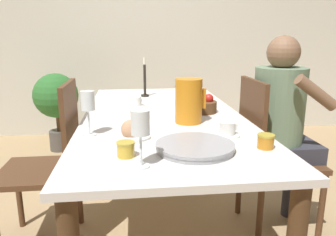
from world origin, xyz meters
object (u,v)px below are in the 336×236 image
Objects in this scene: person_seated at (284,118)px; wine_glass_juice at (140,126)px; jam_jar_red at (126,149)px; bread_plate at (130,132)px; teacup_near_person at (227,130)px; serving_tray at (195,147)px; potted_plant at (56,99)px; red_pitcher at (189,101)px; teacup_across at (136,102)px; chair_person_side at (269,153)px; jam_jar_amber at (266,141)px; wine_glass_water at (88,103)px; fruit_bowl at (202,105)px; candlestick_tall at (145,82)px; chair_opposite at (51,162)px.

person_seated is 5.81× the size of wine_glass_juice.
bread_plate is at bearing 85.69° from jam_jar_red.
teacup_near_person reaches higher than serving_tray.
jam_jar_red is (-0.05, 0.10, -0.12)m from wine_glass_juice.
serving_tray is at bearing -65.00° from potted_plant.
red_pitcher reaches higher than potted_plant.
red_pitcher is 0.52m from teacup_across.
teacup_across is at bearing -111.40° from chair_person_side.
person_seated is 0.70m from jam_jar_amber.
wine_glass_water is 0.24m from bread_plate.
fruit_bowl is (0.17, 0.66, 0.03)m from serving_tray.
fruit_bowl is at bearing -98.08° from person_seated.
jam_jar_amber is at bearing -20.32° from bread_plate.
teacup_across is 0.38m from candlestick_tall.
serving_tray is at bearing -45.58° from chair_person_side.
potted_plant reaches higher than teacup_near_person.
fruit_bowl is (0.45, 0.70, 0.01)m from jam_jar_red.
person_seated is 9.77× the size of teacup_across.
chair_person_side is 1.16× the size of potted_plant.
chair_opposite is 1.38m from person_seated.
chair_person_side is at bearing 63.94° from jam_jar_amber.
bread_plate is 2.60× the size of jam_jar_red.
potted_plant is (-0.77, 2.00, -0.22)m from bread_plate.
teacup_near_person is at bearing -72.26° from candlestick_tall.
candlestick_tall is at bearing 84.21° from jam_jar_red.
jam_jar_red is at bearing -94.31° from bread_plate.
chair_person_side is 13.48× the size of jam_jar_red.
wine_glass_juice reaches higher than teacup_across.
teacup_across is at bearing 120.65° from jam_jar_amber.
wine_glass_juice is at bearing -141.33° from teacup_near_person.
serving_tray is 1.82× the size of fruit_bowl.
red_pitcher is 3.34× the size of jam_jar_red.
bread_plate is at bearing -69.01° from potted_plant.
red_pitcher is 3.34× the size of jam_jar_amber.
fruit_bowl is 0.65m from candlestick_tall.
fruit_bowl reaches higher than teacup_across.
jam_jar_amber is (0.51, 0.14, -0.12)m from wine_glass_juice.
chair_opposite reaches higher than jam_jar_red.
jam_jar_amber is 2.58m from potted_plant.
candlestick_tall is (0.13, 1.26, 0.08)m from jam_jar_red.
wine_glass_water is 0.65× the size of serving_tray.
candlestick_tall is (0.08, 0.36, 0.08)m from teacup_across.
chair_person_side reaches higher than potted_plant.
chair_opposite is at bearing -147.06° from teacup_across.
chair_opposite is at bearing -89.78° from chair_person_side.
teacup_across is at bearing 69.70° from wine_glass_water.
chair_person_side is 4.56× the size of wine_glass_water.
red_pitcher is at bearing -76.09° from candlestick_tall.
potted_plant is (-1.69, 1.61, -0.16)m from person_seated.
jam_jar_amber is 1.31m from candlestick_tall.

